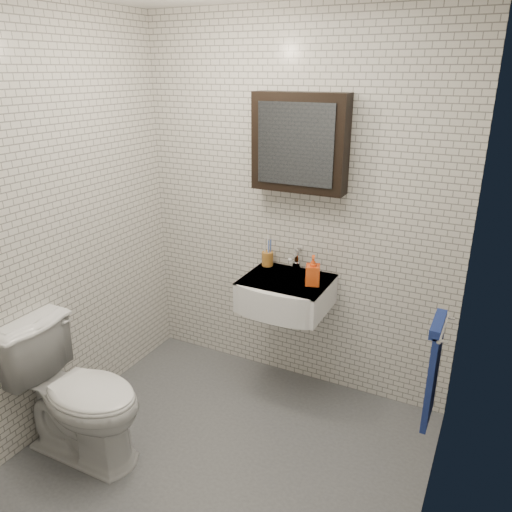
# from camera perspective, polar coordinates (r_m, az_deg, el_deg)

# --- Properties ---
(ground) EXTENTS (2.20, 2.00, 0.01)m
(ground) POSITION_cam_1_polar(r_m,az_deg,el_deg) (3.14, -3.85, -21.99)
(ground) COLOR #4E5156
(ground) RESTS_ON ground
(room_shell) EXTENTS (2.22, 2.02, 2.51)m
(room_shell) POSITION_cam_1_polar(r_m,az_deg,el_deg) (2.40, -4.68, 4.57)
(room_shell) COLOR silver
(room_shell) RESTS_ON ground
(washbasin) EXTENTS (0.55, 0.50, 0.20)m
(washbasin) POSITION_cam_1_polar(r_m,az_deg,el_deg) (3.25, 3.20, -4.41)
(washbasin) COLOR white
(washbasin) RESTS_ON room_shell
(faucet) EXTENTS (0.06, 0.20, 0.15)m
(faucet) POSITION_cam_1_polar(r_m,az_deg,el_deg) (3.35, 4.62, -0.63)
(faucet) COLOR silver
(faucet) RESTS_ON washbasin
(mirror_cabinet) EXTENTS (0.60, 0.15, 0.60)m
(mirror_cabinet) POSITION_cam_1_polar(r_m,az_deg,el_deg) (3.15, 5.01, 12.74)
(mirror_cabinet) COLOR black
(mirror_cabinet) RESTS_ON room_shell
(towel_rail) EXTENTS (0.09, 0.30, 0.58)m
(towel_rail) POSITION_cam_1_polar(r_m,az_deg,el_deg) (2.71, 19.66, -11.88)
(towel_rail) COLOR silver
(towel_rail) RESTS_ON room_shell
(toothbrush_cup) EXTENTS (0.10, 0.10, 0.22)m
(toothbrush_cup) POSITION_cam_1_polar(r_m,az_deg,el_deg) (3.44, 1.33, -0.23)
(toothbrush_cup) COLOR #A86D2A
(toothbrush_cup) RESTS_ON washbasin
(soap_bottle) EXTENTS (0.11, 0.11, 0.19)m
(soap_bottle) POSITION_cam_1_polar(r_m,az_deg,el_deg) (3.14, 6.51, -1.63)
(soap_bottle) COLOR orange
(soap_bottle) RESTS_ON washbasin
(toilet) EXTENTS (0.80, 0.46, 0.81)m
(toilet) POSITION_cam_1_polar(r_m,az_deg,el_deg) (3.09, -19.69, -14.56)
(toilet) COLOR white
(toilet) RESTS_ON ground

